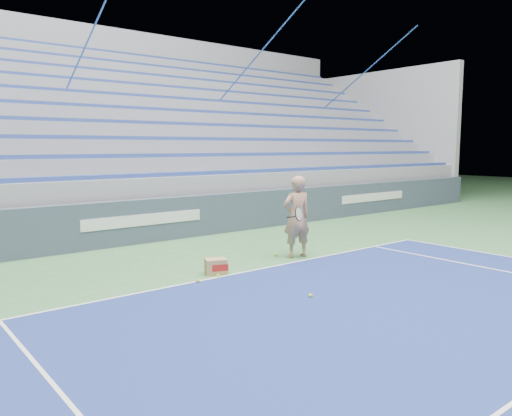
{
  "coord_description": "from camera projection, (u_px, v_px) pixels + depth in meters",
  "views": [
    {
      "loc": [
        -5.52,
        4.48,
        2.4
      ],
      "look_at": [
        0.85,
        12.38,
        1.15
      ],
      "focal_mm": 35.0,
      "sensor_mm": 36.0,
      "label": 1
    }
  ],
  "objects": [
    {
      "name": "bleachers",
      "position": [
        63.0,
        148.0,
        16.67
      ],
      "size": [
        31.0,
        9.15,
        7.3
      ],
      "color": "gray",
      "rests_on": "ground"
    },
    {
      "name": "sponsor_barrier",
      "position": [
        142.0,
        221.0,
        12.48
      ],
      "size": [
        30.0,
        0.32,
        1.1
      ],
      "color": "#394557",
      "rests_on": "ground"
    },
    {
      "name": "tennis_ball_0",
      "position": [
        218.0,
        276.0,
        9.19
      ],
      "size": [
        0.07,
        0.07,
        0.07
      ],
      "primitive_type": "sphere",
      "color": "#B7D62B",
      "rests_on": "ground"
    },
    {
      "name": "ball_box",
      "position": [
        216.0,
        266.0,
        9.44
      ],
      "size": [
        0.47,
        0.43,
        0.29
      ],
      "color": "#AA8052",
      "rests_on": "ground"
    },
    {
      "name": "tennis_ball_2",
      "position": [
        276.0,
        255.0,
        10.99
      ],
      "size": [
        0.07,
        0.07,
        0.07
      ],
      "primitive_type": "sphere",
      "color": "#B7D62B",
      "rests_on": "ground"
    },
    {
      "name": "tennis_ball_1",
      "position": [
        198.0,
        281.0,
        8.84
      ],
      "size": [
        0.07,
        0.07,
        0.07
      ],
      "primitive_type": "sphere",
      "color": "#B7D62B",
      "rests_on": "ground"
    },
    {
      "name": "tennis_ball_3",
      "position": [
        311.0,
        296.0,
        7.96
      ],
      "size": [
        0.07,
        0.07,
        0.07
      ],
      "primitive_type": "sphere",
      "color": "#B7D62B",
      "rests_on": "ground"
    },
    {
      "name": "tennis_player",
      "position": [
        297.0,
        217.0,
        10.79
      ],
      "size": [
        0.97,
        0.9,
        1.78
      ],
      "color": "tan",
      "rests_on": "ground"
    }
  ]
}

